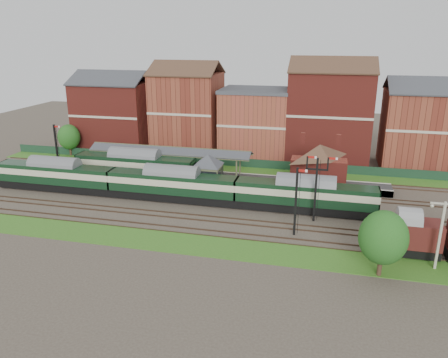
% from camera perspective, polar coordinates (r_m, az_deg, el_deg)
% --- Properties ---
extents(ground, '(160.00, 160.00, 0.00)m').
position_cam_1_polar(ground, '(58.64, -0.08, -3.41)').
color(ground, '#473D33').
rests_on(ground, ground).
extents(grass_back, '(90.00, 4.50, 0.06)m').
position_cam_1_polar(grass_back, '(73.40, 2.85, 1.12)').
color(grass_back, '#2D6619').
rests_on(grass_back, ground).
extents(grass_front, '(90.00, 5.00, 0.06)m').
position_cam_1_polar(grass_front, '(48.07, -3.48, -8.53)').
color(grass_front, '#2D6619').
rests_on(grass_front, ground).
extents(fence, '(90.00, 0.12, 1.50)m').
position_cam_1_polar(fence, '(75.07, 3.14, 2.09)').
color(fence, '#193823').
rests_on(fence, ground).
extents(platform, '(55.00, 3.40, 1.00)m').
position_cam_1_polar(platform, '(68.53, -2.24, 0.28)').
color(platform, '#2D2D2D').
rests_on(platform, ground).
extents(signal_box, '(5.40, 5.40, 6.00)m').
position_cam_1_polar(signal_box, '(61.24, -2.10, 0.71)').
color(signal_box, '#566A4C').
rests_on(signal_box, ground).
extents(brick_hut, '(3.20, 2.64, 2.94)m').
position_cam_1_polar(brick_hut, '(60.33, 5.26, -1.64)').
color(brick_hut, maroon).
rests_on(brick_hut, ground).
extents(station_building, '(8.10, 8.10, 5.90)m').
position_cam_1_polar(station_building, '(65.17, 12.28, 2.08)').
color(station_building, maroon).
rests_on(station_building, platform).
extents(canopy, '(26.00, 3.89, 4.08)m').
position_cam_1_polar(canopy, '(69.21, -7.08, 3.86)').
color(canopy, '#4F5233').
rests_on(canopy, platform).
extents(semaphore_bracket, '(3.60, 0.25, 8.18)m').
position_cam_1_polar(semaphore_bracket, '(53.27, 11.96, -0.80)').
color(semaphore_bracket, black).
rests_on(semaphore_bracket, ground).
extents(semaphore_platform_end, '(1.23, 0.25, 8.00)m').
position_cam_1_polar(semaphore_platform_end, '(76.49, -21.02, 3.83)').
color(semaphore_platform_end, black).
rests_on(semaphore_platform_end, ground).
extents(semaphore_siding, '(1.23, 0.25, 8.00)m').
position_cam_1_polar(semaphore_siding, '(49.27, 9.39, -2.82)').
color(semaphore_siding, black).
rests_on(semaphore_siding, ground).
extents(yard_lamp, '(2.60, 0.22, 7.00)m').
position_cam_1_polar(yard_lamp, '(46.46, 26.45, -6.16)').
color(yard_lamp, beige).
rests_on(yard_lamp, ground).
extents(town_backdrop, '(69.00, 10.00, 16.00)m').
position_cam_1_polar(town_backdrop, '(80.37, 4.01, 7.74)').
color(town_backdrop, maroon).
rests_on(town_backdrop, ground).
extents(dmu_train, '(53.67, 2.82, 4.12)m').
position_cam_1_polar(dmu_train, '(59.78, -6.77, -0.64)').
color(dmu_train, black).
rests_on(dmu_train, ground).
extents(platform_railcar, '(18.88, 2.97, 4.35)m').
position_cam_1_polar(platform_railcar, '(68.58, -11.51, 1.71)').
color(platform_railcar, black).
rests_on(platform_railcar, ground).
extents(goods_van_a, '(6.55, 2.84, 3.97)m').
position_cam_1_polar(goods_van_a, '(48.86, 22.75, -6.69)').
color(goods_van_a, black).
rests_on(goods_van_a, ground).
extents(tree_far, '(4.49, 4.49, 6.55)m').
position_cam_1_polar(tree_far, '(43.12, 20.09, -7.21)').
color(tree_far, '#382619').
rests_on(tree_far, ground).
extents(tree_back, '(4.07, 4.07, 5.94)m').
position_cam_1_polar(tree_back, '(86.71, -19.59, 5.20)').
color(tree_back, '#382619').
rests_on(tree_back, ground).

